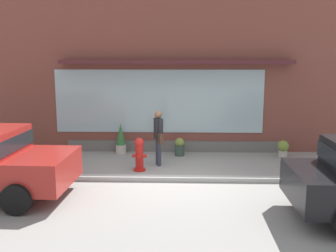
{
  "coord_description": "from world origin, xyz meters",
  "views": [
    {
      "loc": [
        0.15,
        -9.56,
        3.07
      ],
      "look_at": [
        -0.2,
        1.2,
        1.17
      ],
      "focal_mm": 40.95,
      "sensor_mm": 36.0,
      "label": 1
    }
  ],
  "objects_px": {
    "potted_plant_near_hydrant": "(180,147)",
    "potted_plant_trailing_edge": "(21,146)",
    "potted_plant_doorstep": "(121,139)",
    "fire_hydrant": "(139,154)",
    "pedestrian_with_handbag": "(158,134)",
    "potted_plant_window_right": "(283,148)"
  },
  "relations": [
    {
      "from": "fire_hydrant",
      "to": "potted_plant_doorstep",
      "type": "relative_size",
      "value": 0.92
    },
    {
      "from": "potted_plant_window_right",
      "to": "potted_plant_near_hydrant",
      "type": "bearing_deg",
      "value": 178.67
    },
    {
      "from": "potted_plant_near_hydrant",
      "to": "potted_plant_doorstep",
      "type": "xyz_separation_m",
      "value": [
        -1.93,
        0.24,
        0.2
      ]
    },
    {
      "from": "fire_hydrant",
      "to": "potted_plant_near_hydrant",
      "type": "distance_m",
      "value": 2.05
    },
    {
      "from": "potted_plant_trailing_edge",
      "to": "fire_hydrant",
      "type": "bearing_deg",
      "value": -21.17
    },
    {
      "from": "potted_plant_trailing_edge",
      "to": "potted_plant_near_hydrant",
      "type": "bearing_deg",
      "value": 2.0
    },
    {
      "from": "potted_plant_window_right",
      "to": "potted_plant_doorstep",
      "type": "distance_m",
      "value": 5.21
    },
    {
      "from": "pedestrian_with_handbag",
      "to": "potted_plant_doorstep",
      "type": "xyz_separation_m",
      "value": [
        -1.32,
        1.41,
        -0.44
      ]
    },
    {
      "from": "potted_plant_window_right",
      "to": "potted_plant_trailing_edge",
      "type": "bearing_deg",
      "value": -179.31
    },
    {
      "from": "potted_plant_near_hydrant",
      "to": "potted_plant_trailing_edge",
      "type": "height_order",
      "value": "potted_plant_trailing_edge"
    },
    {
      "from": "pedestrian_with_handbag",
      "to": "potted_plant_near_hydrant",
      "type": "height_order",
      "value": "pedestrian_with_handbag"
    },
    {
      "from": "fire_hydrant",
      "to": "potted_plant_window_right",
      "type": "height_order",
      "value": "fire_hydrant"
    },
    {
      "from": "potted_plant_near_hydrant",
      "to": "potted_plant_trailing_edge",
      "type": "bearing_deg",
      "value": -178.0
    },
    {
      "from": "fire_hydrant",
      "to": "potted_plant_near_hydrant",
      "type": "bearing_deg",
      "value": 56.97
    },
    {
      "from": "fire_hydrant",
      "to": "potted_plant_trailing_edge",
      "type": "distance_m",
      "value": 4.24
    },
    {
      "from": "potted_plant_window_right",
      "to": "potted_plant_doorstep",
      "type": "xyz_separation_m",
      "value": [
        -5.19,
        0.31,
        0.19
      ]
    },
    {
      "from": "potted_plant_window_right",
      "to": "potted_plant_trailing_edge",
      "type": "height_order",
      "value": "potted_plant_trailing_edge"
    },
    {
      "from": "fire_hydrant",
      "to": "potted_plant_window_right",
      "type": "distance_m",
      "value": 4.67
    },
    {
      "from": "fire_hydrant",
      "to": "pedestrian_with_handbag",
      "type": "height_order",
      "value": "pedestrian_with_handbag"
    },
    {
      "from": "potted_plant_window_right",
      "to": "pedestrian_with_handbag",
      "type": "bearing_deg",
      "value": -164.17
    },
    {
      "from": "pedestrian_with_handbag",
      "to": "potted_plant_window_right",
      "type": "xyz_separation_m",
      "value": [
        3.87,
        1.1,
        -0.63
      ]
    },
    {
      "from": "potted_plant_window_right",
      "to": "potted_plant_trailing_edge",
      "type": "relative_size",
      "value": 0.91
    }
  ]
}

